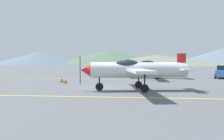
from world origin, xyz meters
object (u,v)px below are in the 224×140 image
at_px(traffic_cone_front, 62,79).
at_px(airplane_mid, 152,66).
at_px(airplane_near, 135,70).
at_px(traffic_cone_side, 65,80).

bearing_deg(traffic_cone_front, airplane_mid, 28.54).
relative_size(airplane_mid, traffic_cone_front, 15.09).
relative_size(airplane_near, traffic_cone_front, 15.19).
height_order(airplane_near, traffic_cone_front, airplane_near).
height_order(traffic_cone_front, traffic_cone_side, same).
bearing_deg(traffic_cone_front, traffic_cone_side, -56.23).
bearing_deg(airplane_mid, traffic_cone_front, -151.46).
bearing_deg(airplane_near, traffic_cone_front, 143.14).
xyz_separation_m(airplane_mid, traffic_cone_side, (-8.94, -6.45, -1.22)).
height_order(airplane_mid, traffic_cone_side, airplane_mid).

